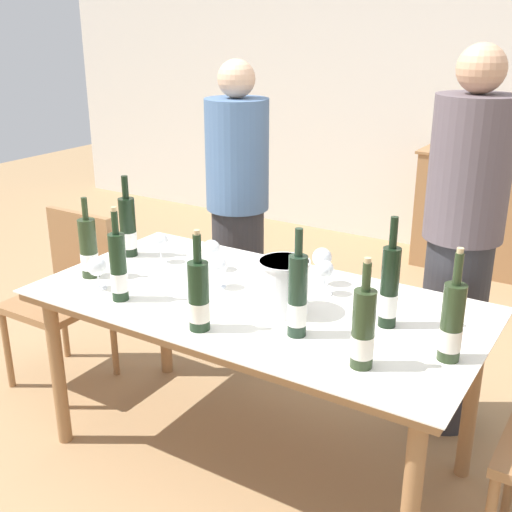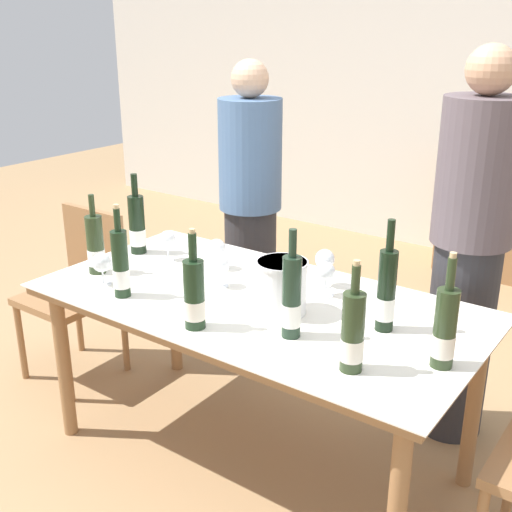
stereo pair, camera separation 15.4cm
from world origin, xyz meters
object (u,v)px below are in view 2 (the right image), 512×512
object	(u,v)px
ice_bucket	(282,286)
wine_bottle_6	(386,292)
person_host	(250,213)
wine_bottle_4	(137,226)
chair_left_end	(81,281)
wine_glass_0	(217,249)
wine_glass_5	(326,272)
wine_glass_4	(220,266)
wine_bottle_7	(353,334)
wine_bottle_5	(121,265)
wine_bottle_3	(96,246)
wine_bottle_1	(445,330)
wine_glass_2	(102,263)
wine_bottle_0	(292,299)
wine_glass_3	(167,240)
wine_glass_1	(325,260)
dining_table	(256,316)
wine_bottle_2	(194,295)
person_guest_left	(469,254)

from	to	relation	value
ice_bucket	wine_bottle_6	world-z (taller)	wine_bottle_6
person_host	wine_bottle_6	bearing A→B (deg)	-33.29
wine_bottle_4	chair_left_end	size ratio (longest dim) A/B	0.44
wine_glass_0	wine_glass_5	bearing A→B (deg)	2.28
wine_glass_4	wine_glass_5	bearing A→B (deg)	23.32
ice_bucket	wine_bottle_7	size ratio (longest dim) A/B	0.56
wine_bottle_5	wine_bottle_3	bearing A→B (deg)	157.95
wine_bottle_1	wine_glass_2	distance (m)	1.38
wine_bottle_7	chair_left_end	world-z (taller)	wine_bottle_7
wine_bottle_0	wine_glass_3	size ratio (longest dim) A/B	2.80
chair_left_end	wine_glass_1	bearing A→B (deg)	8.25
dining_table	wine_glass_3	distance (m)	0.62
wine_bottle_2	wine_glass_3	world-z (taller)	wine_bottle_2
wine_bottle_0	wine_glass_5	world-z (taller)	wine_bottle_0
chair_left_end	wine_bottle_5	bearing A→B (deg)	-26.56
wine_bottle_6	wine_glass_2	xyz separation A→B (m)	(-1.11, -0.30, -0.05)
wine_glass_3	dining_table	bearing A→B (deg)	-11.92
wine_bottle_1	wine_bottle_2	bearing A→B (deg)	-162.86
wine_glass_1	chair_left_end	distance (m)	1.38
wine_bottle_3	wine_bottle_4	xyz separation A→B (m)	(-0.04, 0.28, 0.01)
wine_bottle_1	wine_glass_4	size ratio (longest dim) A/B	2.85
wine_bottle_1	wine_glass_2	xyz separation A→B (m)	(-1.37, -0.17, -0.03)
wine_bottle_7	wine_bottle_3	bearing A→B (deg)	175.85
wine_bottle_5	person_guest_left	distance (m)	1.42
wine_bottle_6	wine_glass_2	distance (m)	1.15
wine_glass_3	chair_left_end	distance (m)	0.68
ice_bucket	wine_glass_4	distance (m)	0.34
wine_bottle_4	wine_bottle_0	bearing A→B (deg)	-15.81
wine_bottle_5	wine_glass_2	world-z (taller)	wine_bottle_5
wine_bottle_1	wine_glass_3	size ratio (longest dim) A/B	2.75
wine_bottle_2	wine_bottle_6	distance (m)	0.67
person_host	wine_bottle_2	bearing A→B (deg)	-62.63
ice_bucket	wine_glass_1	xyz separation A→B (m)	(0.00, 0.31, 0.01)
wine_bottle_2	wine_glass_4	bearing A→B (deg)	115.26
wine_bottle_6	wine_glass_1	bearing A→B (deg)	149.39
wine_glass_2	wine_glass_4	world-z (taller)	wine_glass_2
wine_bottle_4	wine_bottle_1	bearing A→B (deg)	-6.96
wine_glass_2	wine_glass_4	size ratio (longest dim) A/B	1.03
wine_bottle_4	chair_left_end	xyz separation A→B (m)	(-0.41, -0.03, -0.37)
wine_glass_4	wine_glass_5	distance (m)	0.43
wine_glass_5	wine_bottle_5	bearing A→B (deg)	-144.18
ice_bucket	wine_bottle_6	size ratio (longest dim) A/B	0.50
wine_bottle_1	wine_glass_1	size ratio (longest dim) A/B	2.41
wine_glass_4	person_host	distance (m)	0.88
wine_bottle_2	wine_glass_2	distance (m)	0.57
ice_bucket	wine_bottle_5	xyz separation A→B (m)	(-0.59, -0.24, 0.02)
wine_bottle_4	wine_glass_5	size ratio (longest dim) A/B	2.66
dining_table	ice_bucket	xyz separation A→B (m)	(0.15, -0.04, 0.18)
wine_bottle_1	wine_glass_2	world-z (taller)	wine_bottle_1
wine_glass_4	person_guest_left	world-z (taller)	person_guest_left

